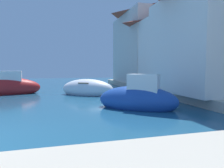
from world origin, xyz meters
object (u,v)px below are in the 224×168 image
(waterfront_building_annex, at_px, (161,49))
(waterfront_building_far, at_px, (146,44))
(moored_boat_4, at_px, (138,99))
(moored_boat_1, at_px, (87,89))
(moored_boat_7, at_px, (1,87))
(waterfront_building_main, at_px, (219,36))

(waterfront_building_annex, bearing_deg, waterfront_building_far, 90.00)
(moored_boat_4, relative_size, waterfront_building_far, 0.48)
(moored_boat_1, distance_m, waterfront_building_annex, 9.02)
(moored_boat_7, distance_m, waterfront_building_main, 16.08)
(waterfront_building_main, relative_size, waterfront_building_annex, 1.09)
(waterfront_building_annex, relative_size, waterfront_building_far, 0.77)
(waterfront_building_far, bearing_deg, moored_boat_4, -116.43)
(moored_boat_4, xyz_separation_m, waterfront_building_annex, (6.18, 8.99, 3.41))
(moored_boat_4, xyz_separation_m, waterfront_building_far, (6.18, 12.42, 4.30))
(waterfront_building_annex, bearing_deg, moored_boat_1, -159.38)
(moored_boat_7, bearing_deg, waterfront_building_far, -169.44)
(moored_boat_4, distance_m, waterfront_building_main, 7.31)
(waterfront_building_main, distance_m, waterfront_building_far, 10.86)
(moored_boat_4, bearing_deg, waterfront_building_far, -79.19)
(moored_boat_4, height_order, waterfront_building_annex, waterfront_building_annex)
(moored_boat_4, bearing_deg, waterfront_building_main, -128.32)
(waterfront_building_main, bearing_deg, moored_boat_1, 150.13)
(moored_boat_1, relative_size, waterfront_building_main, 0.60)
(waterfront_building_annex, height_order, waterfront_building_far, waterfront_building_far)
(waterfront_building_main, xyz_separation_m, waterfront_building_annex, (0.00, 7.40, -0.15))
(moored_boat_1, relative_size, waterfront_building_far, 0.50)
(moored_boat_1, relative_size, moored_boat_4, 1.06)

